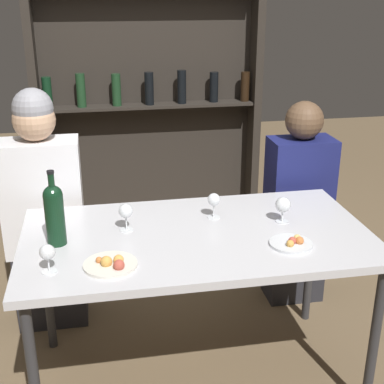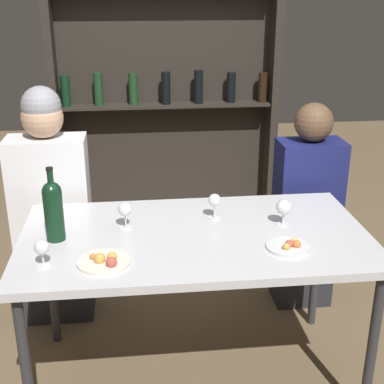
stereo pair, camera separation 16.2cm
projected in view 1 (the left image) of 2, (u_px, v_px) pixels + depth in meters
name	position (u px, v px, depth m)	size (l,w,h in m)	color
ground_plane	(197.00, 374.00, 2.65)	(10.00, 10.00, 0.00)	brown
dining_table	(197.00, 246.00, 2.40)	(1.54, 0.84, 0.77)	silver
wine_rack_wall	(148.00, 90.00, 4.06)	(1.72, 0.21, 2.06)	#28231E
wine_bottle	(54.00, 212.00, 2.23)	(0.08, 0.08, 0.33)	black
wine_glass_0	(214.00, 201.00, 2.51)	(0.06, 0.06, 0.12)	silver
wine_glass_1	(283.00, 205.00, 2.46)	(0.07, 0.07, 0.12)	silver
wine_glass_2	(126.00, 212.00, 2.37)	(0.06, 0.06, 0.13)	silver
wine_glass_3	(47.00, 253.00, 2.03)	(0.06, 0.06, 0.12)	silver
food_plate_0	(111.00, 264.00, 2.09)	(0.21, 0.21, 0.05)	silver
food_plate_1	(292.00, 243.00, 2.26)	(0.18, 0.18, 0.04)	silver
seated_person_left	(44.00, 215.00, 2.86)	(0.42, 0.22, 1.34)	#26262B
seated_person_right	(298.00, 209.00, 3.13)	(0.36, 0.22, 1.22)	#26262B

